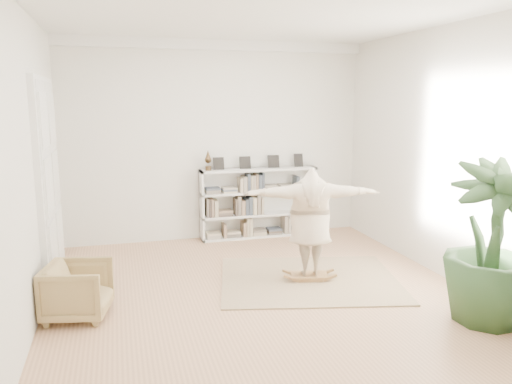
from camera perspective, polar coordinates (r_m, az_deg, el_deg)
floor at (r=6.77m, az=0.76°, el=-11.68°), size 6.00×6.00×0.00m
room_shell at (r=9.18m, az=-4.60°, el=16.44°), size 6.00×6.00×6.00m
doors at (r=7.46m, az=-22.59°, el=0.78°), size 0.09×1.78×2.92m
bookshelf at (r=9.38m, az=0.27°, el=-1.31°), size 2.20×0.35×1.64m
armchair at (r=6.38m, az=-19.69°, el=-10.55°), size 0.86×0.84×0.66m
rug at (r=7.32m, az=6.09°, el=-9.92°), size 2.88×2.50×0.02m
rocker_board at (r=7.30m, az=6.10°, el=-9.48°), size 0.57×0.42×0.11m
person at (r=7.06m, az=6.23°, el=-3.10°), size 1.97×0.92×1.55m
houseplant at (r=6.32m, az=25.34°, el=-5.25°), size 1.29×1.29×1.90m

